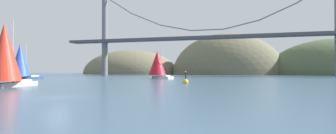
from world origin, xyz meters
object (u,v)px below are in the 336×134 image
object	(u,v)px
sailboat_scarlet_sail	(5,54)
sailboat_blue_spinnaker	(21,61)
sailboat_crimson_sail	(158,64)
channel_buoy	(186,82)

from	to	relation	value
sailboat_scarlet_sail	sailboat_blue_spinnaker	xyz separation A→B (m)	(-25.08, 27.67, 0.01)
sailboat_crimson_sail	sailboat_blue_spinnaker	xyz separation A→B (m)	(-33.97, -17.16, 0.67)
sailboat_blue_spinnaker	channel_buoy	bearing A→B (deg)	-9.74
sailboat_scarlet_sail	channel_buoy	world-z (taller)	sailboat_scarlet_sail
sailboat_crimson_sail	sailboat_blue_spinnaker	world-z (taller)	sailboat_blue_spinnaker
sailboat_scarlet_sail	sailboat_crimson_sail	bearing A→B (deg)	78.78
sailboat_crimson_sail	channel_buoy	xyz separation A→B (m)	(14.53, -25.48, -4.02)
sailboat_blue_spinnaker	channel_buoy	distance (m)	49.44
sailboat_crimson_sail	sailboat_blue_spinnaker	bearing A→B (deg)	-153.20
sailboat_scarlet_sail	channel_buoy	bearing A→B (deg)	39.56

